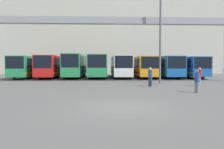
{
  "coord_description": "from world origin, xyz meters",
  "views": [
    {
      "loc": [
        -0.89,
        -9.86,
        1.97
      ],
      "look_at": [
        0.19,
        17.33,
        0.69
      ],
      "focal_mm": 35.0,
      "sensor_mm": 36.0,
      "label": 1
    }
  ],
  "objects_px": {
    "bus_slot_3": "(98,65)",
    "pedestrian_mid_right": "(200,76)",
    "bus_slot_4": "(120,65)",
    "bus_slot_2": "(76,65)",
    "bus_slot_1": "(54,65)",
    "lamp_post": "(160,35)",
    "bus_slot_7": "(187,66)",
    "bus_slot_6": "(164,66)",
    "pedestrian_mid_left": "(150,76)",
    "bus_slot_0": "(30,66)",
    "pedestrian_near_center": "(197,81)",
    "bus_slot_5": "(142,66)"
  },
  "relations": [
    {
      "from": "bus_slot_3",
      "to": "pedestrian_mid_right",
      "type": "bearing_deg",
      "value": -54.34
    },
    {
      "from": "bus_slot_4",
      "to": "bus_slot_2",
      "type": "bearing_deg",
      "value": -179.92
    },
    {
      "from": "bus_slot_1",
      "to": "lamp_post",
      "type": "relative_size",
      "value": 1.32
    },
    {
      "from": "bus_slot_3",
      "to": "bus_slot_4",
      "type": "height_order",
      "value": "bus_slot_3"
    },
    {
      "from": "bus_slot_4",
      "to": "bus_slot_3",
      "type": "bearing_deg",
      "value": 176.96
    },
    {
      "from": "bus_slot_2",
      "to": "bus_slot_7",
      "type": "distance_m",
      "value": 16.8
    },
    {
      "from": "bus_slot_6",
      "to": "pedestrian_mid_left",
      "type": "distance_m",
      "value": 14.65
    },
    {
      "from": "bus_slot_0",
      "to": "pedestrian_near_center",
      "type": "bearing_deg",
      "value": -46.39
    },
    {
      "from": "bus_slot_7",
      "to": "lamp_post",
      "type": "bearing_deg",
      "value": -123.59
    },
    {
      "from": "pedestrian_mid_left",
      "to": "lamp_post",
      "type": "bearing_deg",
      "value": -90.73
    },
    {
      "from": "bus_slot_0",
      "to": "bus_slot_1",
      "type": "height_order",
      "value": "bus_slot_1"
    },
    {
      "from": "bus_slot_0",
      "to": "bus_slot_7",
      "type": "height_order",
      "value": "bus_slot_0"
    },
    {
      "from": "bus_slot_4",
      "to": "bus_slot_5",
      "type": "bearing_deg",
      "value": 3.54
    },
    {
      "from": "bus_slot_4",
      "to": "pedestrian_near_center",
      "type": "distance_m",
      "value": 18.53
    },
    {
      "from": "bus_slot_1",
      "to": "pedestrian_mid_left",
      "type": "distance_m",
      "value": 18.37
    },
    {
      "from": "pedestrian_mid_right",
      "to": "lamp_post",
      "type": "distance_m",
      "value": 5.71
    },
    {
      "from": "bus_slot_6",
      "to": "lamp_post",
      "type": "xyz_separation_m",
      "value": [
        -3.47,
        -10.59,
        3.23
      ]
    },
    {
      "from": "pedestrian_near_center",
      "to": "lamp_post",
      "type": "height_order",
      "value": "lamp_post"
    },
    {
      "from": "pedestrian_mid_right",
      "to": "bus_slot_2",
      "type": "bearing_deg",
      "value": -121.72
    },
    {
      "from": "bus_slot_5",
      "to": "bus_slot_6",
      "type": "bearing_deg",
      "value": -4.03
    },
    {
      "from": "bus_slot_1",
      "to": "bus_slot_6",
      "type": "height_order",
      "value": "bus_slot_1"
    },
    {
      "from": "bus_slot_2",
      "to": "pedestrian_mid_right",
      "type": "xyz_separation_m",
      "value": [
        12.97,
        -13.2,
        -1.04
      ]
    },
    {
      "from": "bus_slot_5",
      "to": "bus_slot_4",
      "type": "bearing_deg",
      "value": -176.46
    },
    {
      "from": "bus_slot_4",
      "to": "lamp_post",
      "type": "height_order",
      "value": "lamp_post"
    },
    {
      "from": "bus_slot_0",
      "to": "pedestrian_near_center",
      "type": "xyz_separation_m",
      "value": [
        17.32,
        -18.18,
        -0.92
      ]
    },
    {
      "from": "bus_slot_1",
      "to": "pedestrian_near_center",
      "type": "height_order",
      "value": "bus_slot_1"
    },
    {
      "from": "bus_slot_7",
      "to": "pedestrian_mid_right",
      "type": "height_order",
      "value": "bus_slot_7"
    },
    {
      "from": "bus_slot_7",
      "to": "pedestrian_near_center",
      "type": "bearing_deg",
      "value": -109.25
    },
    {
      "from": "bus_slot_0",
      "to": "bus_slot_7",
      "type": "xyz_separation_m",
      "value": [
        23.52,
        -0.43,
        -0.04
      ]
    },
    {
      "from": "pedestrian_near_center",
      "to": "pedestrian_mid_left",
      "type": "xyz_separation_m",
      "value": [
        -2.3,
        4.37,
        0.05
      ]
    },
    {
      "from": "pedestrian_mid_right",
      "to": "lamp_post",
      "type": "xyz_separation_m",
      "value": [
        -2.99,
        2.6,
        4.11
      ]
    },
    {
      "from": "bus_slot_4",
      "to": "lamp_post",
      "type": "xyz_separation_m",
      "value": [
        3.25,
        -10.61,
        3.17
      ]
    },
    {
      "from": "bus_slot_7",
      "to": "bus_slot_1",
      "type": "bearing_deg",
      "value": 177.77
    },
    {
      "from": "bus_slot_1",
      "to": "lamp_post",
      "type": "xyz_separation_m",
      "value": [
        13.33,
        -11.06,
        3.18
      ]
    },
    {
      "from": "bus_slot_7",
      "to": "pedestrian_mid_left",
      "type": "relative_size",
      "value": 6.33
    },
    {
      "from": "bus_slot_5",
      "to": "bus_slot_3",
      "type": "bearing_deg",
      "value": -179.75
    },
    {
      "from": "bus_slot_2",
      "to": "pedestrian_mid_right",
      "type": "relative_size",
      "value": 6.79
    },
    {
      "from": "bus_slot_4",
      "to": "pedestrian_near_center",
      "type": "height_order",
      "value": "bus_slot_4"
    },
    {
      "from": "bus_slot_4",
      "to": "bus_slot_5",
      "type": "distance_m",
      "value": 3.37
    },
    {
      "from": "lamp_post",
      "to": "pedestrian_mid_left",
      "type": "bearing_deg",
      "value": -118.32
    },
    {
      "from": "bus_slot_4",
      "to": "bus_slot_5",
      "type": "xyz_separation_m",
      "value": [
        3.36,
        0.21,
        -0.06
      ]
    },
    {
      "from": "bus_slot_1",
      "to": "bus_slot_7",
      "type": "xyz_separation_m",
      "value": [
        20.16,
        -0.79,
        -0.09
      ]
    },
    {
      "from": "bus_slot_1",
      "to": "bus_slot_6",
      "type": "distance_m",
      "value": 16.8
    },
    {
      "from": "bus_slot_5",
      "to": "pedestrian_mid_left",
      "type": "relative_size",
      "value": 6.98
    },
    {
      "from": "lamp_post",
      "to": "bus_slot_4",
      "type": "bearing_deg",
      "value": 107.04
    },
    {
      "from": "bus_slot_2",
      "to": "pedestrian_mid_right",
      "type": "height_order",
      "value": "bus_slot_2"
    },
    {
      "from": "bus_slot_2",
      "to": "bus_slot_3",
      "type": "height_order",
      "value": "bus_slot_2"
    },
    {
      "from": "bus_slot_0",
      "to": "bus_slot_5",
      "type": "height_order",
      "value": "bus_slot_0"
    },
    {
      "from": "lamp_post",
      "to": "pedestrian_near_center",
      "type": "bearing_deg",
      "value": -85.22
    },
    {
      "from": "bus_slot_0",
      "to": "lamp_post",
      "type": "height_order",
      "value": "lamp_post"
    }
  ]
}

